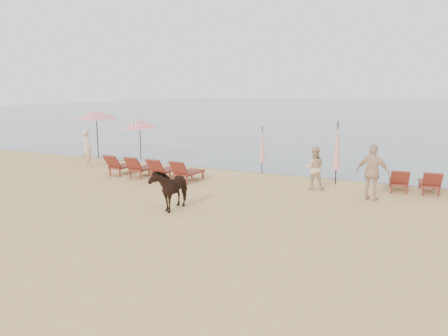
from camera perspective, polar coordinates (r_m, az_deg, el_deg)
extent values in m
plane|color=tan|center=(11.27, -11.40, -9.68)|extent=(120.00, 120.00, 0.00)
cube|color=#51606B|center=(88.67, 21.98, 7.18)|extent=(160.00, 140.00, 0.06)
cube|color=maroon|center=(20.21, -12.88, 0.27)|extent=(0.71, 1.48, 0.08)
cube|color=maroon|center=(19.58, -14.38, 0.76)|extent=(0.69, 0.49, 0.64)
cube|color=maroon|center=(19.50, -10.29, 0.00)|extent=(0.71, 1.48, 0.08)
cube|color=maroon|center=(18.84, -11.77, 0.50)|extent=(0.69, 0.49, 0.64)
cube|color=maroon|center=(18.83, -7.52, -0.29)|extent=(0.71, 1.48, 0.08)
cube|color=maroon|center=(18.15, -8.95, 0.21)|extent=(0.69, 0.49, 0.64)
cube|color=maroon|center=(18.20, -4.55, -0.59)|extent=(0.71, 1.48, 0.08)
cube|color=maroon|center=(17.50, -5.92, -0.09)|extent=(0.69, 0.49, 0.64)
cube|color=maroon|center=(17.81, 21.82, -1.65)|extent=(0.80, 1.43, 0.08)
cube|color=maroon|center=(17.04, 22.00, -1.25)|extent=(0.68, 0.52, 0.59)
cube|color=maroon|center=(17.91, 25.22, -1.84)|extent=(0.80, 1.43, 0.08)
cube|color=maroon|center=(17.15, 25.56, -1.44)|extent=(0.68, 0.52, 0.59)
cylinder|color=black|center=(25.22, -16.22, 4.07)|extent=(0.06, 0.06, 2.45)
cone|color=red|center=(25.13, -16.35, 6.72)|extent=(2.34, 2.34, 0.50)
sphere|color=black|center=(25.12, -16.38, 7.22)|extent=(0.09, 0.09, 0.09)
cylinder|color=black|center=(23.99, -10.87, 3.47)|extent=(0.05, 0.05, 2.02)
cone|color=red|center=(23.90, -10.95, 5.76)|extent=(1.78, 1.82, 0.61)
sphere|color=black|center=(23.88, -10.96, 6.21)|extent=(0.08, 0.08, 0.08)
cylinder|color=black|center=(19.72, 5.01, 2.35)|extent=(0.05, 0.05, 2.16)
cone|color=red|center=(19.68, 5.02, 3.10)|extent=(0.26, 0.26, 1.62)
cylinder|color=black|center=(17.93, 14.51, 1.89)|extent=(0.06, 0.06, 2.55)
cone|color=red|center=(17.89, 14.55, 2.86)|extent=(0.31, 0.31, 1.92)
imported|color=black|center=(14.08, -7.02, -2.60)|extent=(0.86, 1.66, 1.35)
imported|color=#D5A685|center=(22.39, -17.45, 2.48)|extent=(0.79, 0.66, 1.85)
imported|color=tan|center=(16.96, 11.68, 0.00)|extent=(0.96, 0.85, 1.65)
imported|color=tan|center=(15.78, 18.84, -0.57)|extent=(1.20, 0.63, 1.95)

